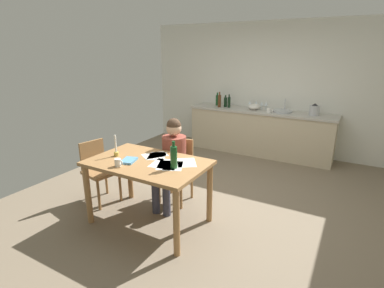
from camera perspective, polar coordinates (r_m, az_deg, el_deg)
The scene contains 29 objects.
ground_plane at distance 4.39m, azimuth 3.62°, elevation -10.32°, with size 5.20×5.20×0.04m, color #7A6B56.
wall_back at distance 6.38m, azimuth 14.35°, elevation 10.41°, with size 5.20×0.12×2.60m, color silver.
kitchen_counter at distance 6.19m, azimuth 12.86°, elevation 2.30°, with size 2.87×0.64×0.90m.
dining_table at distance 3.53m, azimuth -8.48°, elevation -5.06°, with size 1.38×0.87×0.80m.
chair_at_table at distance 4.13m, azimuth -2.82°, elevation -4.44°, with size 0.43×0.43×0.87m.
person_seated at distance 3.94m, azimuth -3.87°, elevation -2.57°, with size 0.35×0.61×1.19m.
chair_side_empty at distance 4.29m, azimuth -17.59°, elevation -4.59°, with size 0.47×0.47×0.85m.
coffee_mug at distance 3.40m, azimuth -14.07°, elevation -3.49°, with size 0.11×0.07×0.09m.
candlestick at distance 3.72m, azimuth -14.43°, elevation -1.17°, with size 0.06×0.06×0.27m.
book_magazine at distance 3.52m, azimuth -12.08°, elevation -3.13°, with size 0.15×0.20×0.03m, color #538EBA.
paper_letter at distance 3.35m, azimuth -4.84°, elevation -4.09°, with size 0.21×0.30×0.00m, color white.
paper_bill at distance 3.33m, azimuth -3.70°, elevation -4.23°, with size 0.21×0.30×0.00m, color white.
paper_envelope at distance 3.41m, azimuth -5.91°, elevation -3.73°, with size 0.21×0.30×0.00m, color white.
paper_receipt at distance 3.65m, azimuth -6.77°, elevation -2.31°, with size 0.21×0.30×0.00m, color white.
paper_notice at distance 3.68m, azimuth -7.18°, elevation -2.14°, with size 0.21×0.30×0.00m, color white.
paper_flyer at distance 3.41m, azimuth -1.09°, elevation -3.60°, with size 0.21×0.30×0.00m, color white.
wine_bottle_on_table at distance 3.22m, azimuth -3.54°, elevation -2.49°, with size 0.08×0.08×0.31m.
sink_unit at distance 5.99m, azimuth 17.07°, elevation 6.09°, with size 0.36×0.36×0.24m.
bottle_oil at distance 6.48m, azimuth 4.90°, elevation 8.46°, with size 0.07×0.07×0.28m.
bottle_vinegar at distance 6.28m, azimuth 5.31°, elevation 8.31°, with size 0.07×0.07×0.32m.
bottle_wine_red at distance 6.33m, azimuth 6.47°, elevation 8.08°, with size 0.07×0.07×0.24m.
bottle_sauce at distance 6.26m, azimuth 7.14°, elevation 8.04°, with size 0.06×0.06×0.27m.
mixing_bowl at distance 6.12m, azimuth 11.89°, elevation 7.03°, with size 0.25×0.25×0.11m, color white.
stovetop_kettle at distance 5.88m, azimuth 22.52°, elevation 6.08°, with size 0.18×0.18×0.22m.
wine_glass_near_sink at distance 6.20m, azimuth 14.12°, elevation 7.51°, with size 0.07×0.07×0.15m.
wine_glass_by_kettle at distance 6.23m, azimuth 13.30°, elevation 7.61°, with size 0.07×0.07×0.15m.
wine_glass_back_left at distance 6.26m, azimuth 12.29°, elevation 7.72°, with size 0.07×0.07×0.15m.
wine_glass_back_right at distance 6.30m, azimuth 11.10°, elevation 7.86°, with size 0.07×0.07×0.15m.
teacup_on_counter at distance 5.89m, azimuth 14.61°, elevation 6.32°, with size 0.12×0.09×0.09m.
Camera 1 is at (1.67, -3.51, 2.03)m, focal length 27.66 mm.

